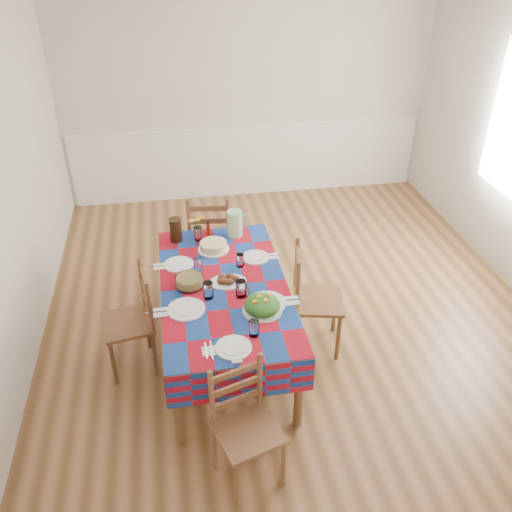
# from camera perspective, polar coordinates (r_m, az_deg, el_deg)

# --- Properties ---
(room) EXTENTS (4.58, 5.08, 2.78)m
(room) POSITION_cam_1_polar(r_m,az_deg,el_deg) (4.48, 4.16, 8.55)
(room) COLOR brown
(room) RESTS_ON ground
(wainscot) EXTENTS (4.41, 0.06, 0.92)m
(wainscot) POSITION_cam_1_polar(r_m,az_deg,el_deg) (7.06, -0.81, 10.18)
(wainscot) COLOR white
(wainscot) RESTS_ON room
(dining_table) EXTENTS (0.98, 1.83, 0.71)m
(dining_table) POSITION_cam_1_polar(r_m,az_deg,el_deg) (4.26, -3.36, -3.94)
(dining_table) COLOR brown
(dining_table) RESTS_ON room
(setting_near_head) EXTENTS (0.40, 0.27, 0.12)m
(setting_near_head) POSITION_cam_1_polar(r_m,az_deg,el_deg) (3.67, -1.68, -8.88)
(setting_near_head) COLOR white
(setting_near_head) RESTS_ON dining_table
(setting_left_near) EXTENTS (0.51, 0.30, 0.13)m
(setting_left_near) POSITION_cam_1_polar(r_m,az_deg,el_deg) (4.01, -6.61, -4.85)
(setting_left_near) COLOR white
(setting_left_near) RESTS_ON dining_table
(setting_left_far) EXTENTS (0.44, 0.26, 0.12)m
(setting_left_far) POSITION_cam_1_polar(r_m,az_deg,el_deg) (4.44, -7.50, -0.87)
(setting_left_far) COLOR white
(setting_left_far) RESTS_ON dining_table
(setting_right_near) EXTENTS (0.53, 0.31, 0.14)m
(setting_right_near) POSITION_cam_1_polar(r_m,az_deg,el_deg) (4.03, 0.27, -4.37)
(setting_right_near) COLOR white
(setting_right_near) RESTS_ON dining_table
(setting_right_far) EXTENTS (0.43, 0.25, 0.11)m
(setting_right_far) POSITION_cam_1_polar(r_m,az_deg,el_deg) (4.49, -0.56, -0.24)
(setting_right_far) COLOR white
(setting_right_far) RESTS_ON dining_table
(meat_platter) EXTENTS (0.29, 0.21, 0.06)m
(meat_platter) POSITION_cam_1_polar(r_m,az_deg,el_deg) (4.23, -3.01, -2.58)
(meat_platter) COLOR white
(meat_platter) RESTS_ON dining_table
(salad_platter) EXTENTS (0.29, 0.29, 0.12)m
(salad_platter) POSITION_cam_1_polar(r_m,az_deg,el_deg) (3.93, 0.67, -5.23)
(salad_platter) COLOR white
(salad_platter) RESTS_ON dining_table
(pasta_bowl) EXTENTS (0.22, 0.22, 0.08)m
(pasta_bowl) POSITION_cam_1_polar(r_m,az_deg,el_deg) (4.22, -7.02, -2.65)
(pasta_bowl) COLOR white
(pasta_bowl) RESTS_ON dining_table
(cake) EXTENTS (0.27, 0.27, 0.07)m
(cake) POSITION_cam_1_polar(r_m,az_deg,el_deg) (4.64, -4.50, 1.02)
(cake) COLOR white
(cake) RESTS_ON dining_table
(serving_utensils) EXTENTS (0.13, 0.29, 0.01)m
(serving_utensils) POSITION_cam_1_polar(r_m,az_deg,el_deg) (4.15, -1.10, -3.58)
(serving_utensils) COLOR black
(serving_utensils) RESTS_ON dining_table
(flower_vase) EXTENTS (0.15, 0.12, 0.24)m
(flower_vase) POSITION_cam_1_polar(r_m,az_deg,el_deg) (4.77, -6.16, 2.72)
(flower_vase) COLOR white
(flower_vase) RESTS_ON dining_table
(hot_sauce) EXTENTS (0.04, 0.04, 0.15)m
(hot_sauce) POSITION_cam_1_polar(r_m,az_deg,el_deg) (4.84, -5.04, 2.96)
(hot_sauce) COLOR #B72C0E
(hot_sauce) RESTS_ON dining_table
(green_pitcher) EXTENTS (0.14, 0.14, 0.24)m
(green_pitcher) POSITION_cam_1_polar(r_m,az_deg,el_deg) (4.81, -2.25, 3.45)
(green_pitcher) COLOR #AEDC9B
(green_pitcher) RESTS_ON dining_table
(tea_pitcher) EXTENTS (0.11, 0.11, 0.21)m
(tea_pitcher) POSITION_cam_1_polar(r_m,az_deg,el_deg) (4.78, -8.45, 2.73)
(tea_pitcher) COLOR black
(tea_pitcher) RESTS_ON dining_table
(name_card) EXTENTS (0.07, 0.02, 0.02)m
(name_card) POSITION_cam_1_polar(r_m,az_deg,el_deg) (3.54, -1.99, -11.08)
(name_card) COLOR white
(name_card) RESTS_ON dining_table
(chair_near) EXTENTS (0.48, 0.47, 0.87)m
(chair_near) POSITION_cam_1_polar(r_m,az_deg,el_deg) (3.56, -1.12, -17.57)
(chair_near) COLOR brown
(chair_near) RESTS_ON room
(chair_far) EXTENTS (0.47, 0.45, 0.96)m
(chair_far) POSITION_cam_1_polar(r_m,az_deg,el_deg) (5.31, -4.85, 1.90)
(chair_far) COLOR brown
(chair_far) RESTS_ON room
(chair_left) EXTENTS (0.44, 0.46, 0.90)m
(chair_left) POSITION_cam_1_polar(r_m,az_deg,el_deg) (4.39, -12.84, -6.76)
(chair_left) COLOR brown
(chair_left) RESTS_ON room
(chair_right) EXTENTS (0.48, 0.50, 0.95)m
(chair_right) POSITION_cam_1_polar(r_m,az_deg,el_deg) (4.48, 5.98, -4.63)
(chair_right) COLOR brown
(chair_right) RESTS_ON room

